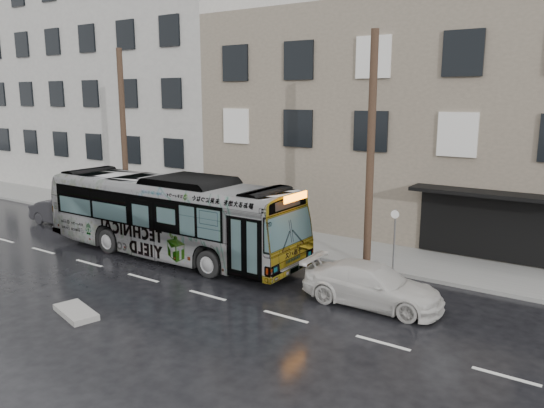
% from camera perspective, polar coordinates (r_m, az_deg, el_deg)
% --- Properties ---
extents(ground, '(120.00, 120.00, 0.00)m').
position_cam_1_polar(ground, '(22.41, -8.95, -6.10)').
color(ground, black).
rests_on(ground, ground).
extents(sidewalk, '(90.00, 3.60, 0.15)m').
position_cam_1_polar(sidewalk, '(26.02, -1.58, -3.31)').
color(sidewalk, gray).
rests_on(sidewalk, ground).
extents(building_taupe, '(20.00, 12.00, 11.00)m').
position_cam_1_polar(building_taupe, '(29.86, 15.33, 8.75)').
color(building_taupe, gray).
rests_on(building_taupe, ground).
extents(building_grey, '(26.00, 15.00, 16.00)m').
position_cam_1_polar(building_grey, '(44.21, -13.95, 12.82)').
color(building_grey, '#B5B3AB').
rests_on(building_grey, ground).
extents(utility_pole_front, '(0.30, 0.30, 9.00)m').
position_cam_1_polar(utility_pole_front, '(20.63, 10.57, 5.54)').
color(utility_pole_front, '#402D20').
rests_on(utility_pole_front, sidewalk).
extents(utility_pole_rear, '(0.30, 0.30, 9.00)m').
position_cam_1_polar(utility_pole_rear, '(29.18, -15.66, 7.00)').
color(utility_pole_rear, '#402D20').
rests_on(utility_pole_rear, sidewalk).
extents(sign_post, '(0.06, 0.06, 2.40)m').
position_cam_1_polar(sign_post, '(20.82, 13.01, -3.76)').
color(sign_post, slate).
rests_on(sign_post, sidewalk).
extents(bus, '(12.55, 2.96, 3.49)m').
position_cam_1_polar(bus, '(22.97, -10.98, -1.22)').
color(bus, '#B2B2B2').
rests_on(bus, ground).
extents(white_sedan, '(4.69, 2.01, 1.35)m').
position_cam_1_polar(white_sedan, '(17.81, 10.72, -8.55)').
color(white_sedan, beige).
rests_on(white_sedan, ground).
extents(dark_sedan, '(4.12, 1.63, 1.33)m').
position_cam_1_polar(dark_sedan, '(30.28, -21.51, -0.85)').
color(dark_sedan, black).
rests_on(dark_sedan, ground).
extents(slush_pile, '(1.95, 1.24, 0.18)m').
position_cam_1_polar(slush_pile, '(18.01, -20.34, -10.85)').
color(slush_pile, gray).
rests_on(slush_pile, ground).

